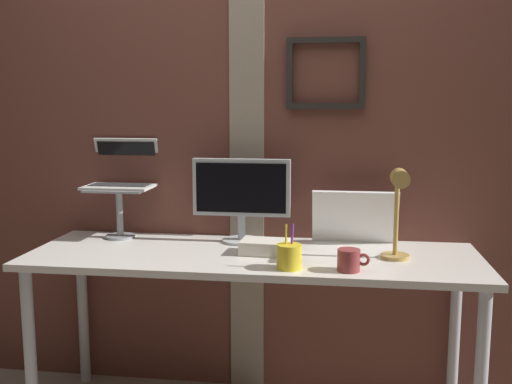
{
  "coord_description": "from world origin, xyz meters",
  "views": [
    {
      "loc": [
        0.41,
        -2.33,
        1.41
      ],
      "look_at": [
        0.05,
        0.21,
        1.02
      ],
      "focal_mm": 41.5,
      "sensor_mm": 36.0,
      "label": 1
    }
  ],
  "objects_px": {
    "pen_cup": "(289,256)",
    "coffee_mug": "(349,260)",
    "monitor": "(241,193)",
    "laptop": "(124,172)",
    "whiteboard_panel": "(355,217)",
    "desk_lamp": "(398,204)"
  },
  "relations": [
    {
      "from": "laptop",
      "to": "desk_lamp",
      "type": "bearing_deg",
      "value": -14.32
    },
    {
      "from": "whiteboard_panel",
      "to": "coffee_mug",
      "type": "bearing_deg",
      "value": -93.75
    },
    {
      "from": "desk_lamp",
      "to": "coffee_mug",
      "type": "distance_m",
      "value": 0.32
    },
    {
      "from": "desk_lamp",
      "to": "coffee_mug",
      "type": "xyz_separation_m",
      "value": [
        -0.19,
        -0.16,
        -0.19
      ]
    },
    {
      "from": "whiteboard_panel",
      "to": "coffee_mug",
      "type": "relative_size",
      "value": 3.11
    },
    {
      "from": "monitor",
      "to": "desk_lamp",
      "type": "relative_size",
      "value": 1.18
    },
    {
      "from": "laptop",
      "to": "whiteboard_panel",
      "type": "bearing_deg",
      "value": -1.7
    },
    {
      "from": "whiteboard_panel",
      "to": "coffee_mug",
      "type": "height_order",
      "value": "whiteboard_panel"
    },
    {
      "from": "coffee_mug",
      "to": "whiteboard_panel",
      "type": "bearing_deg",
      "value": 86.25
    },
    {
      "from": "pen_cup",
      "to": "coffee_mug",
      "type": "xyz_separation_m",
      "value": [
        0.23,
        -0.0,
        -0.01
      ]
    },
    {
      "from": "pen_cup",
      "to": "monitor",
      "type": "bearing_deg",
      "value": 121.73
    },
    {
      "from": "pen_cup",
      "to": "coffee_mug",
      "type": "distance_m",
      "value": 0.23
    },
    {
      "from": "monitor",
      "to": "desk_lamp",
      "type": "height_order",
      "value": "monitor"
    },
    {
      "from": "whiteboard_panel",
      "to": "desk_lamp",
      "type": "distance_m",
      "value": 0.35
    },
    {
      "from": "monitor",
      "to": "laptop",
      "type": "distance_m",
      "value": 0.6
    },
    {
      "from": "whiteboard_panel",
      "to": "pen_cup",
      "type": "bearing_deg",
      "value": -119.75
    },
    {
      "from": "laptop",
      "to": "whiteboard_panel",
      "type": "distance_m",
      "value": 1.12
    },
    {
      "from": "monitor",
      "to": "coffee_mug",
      "type": "distance_m",
      "value": 0.67
    },
    {
      "from": "laptop",
      "to": "monitor",
      "type": "bearing_deg",
      "value": -7.06
    },
    {
      "from": "desk_lamp",
      "to": "coffee_mug",
      "type": "bearing_deg",
      "value": -139.16
    },
    {
      "from": "laptop",
      "to": "pen_cup",
      "type": "bearing_deg",
      "value": -30.04
    },
    {
      "from": "coffee_mug",
      "to": "pen_cup",
      "type": "bearing_deg",
      "value": 179.95
    }
  ]
}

